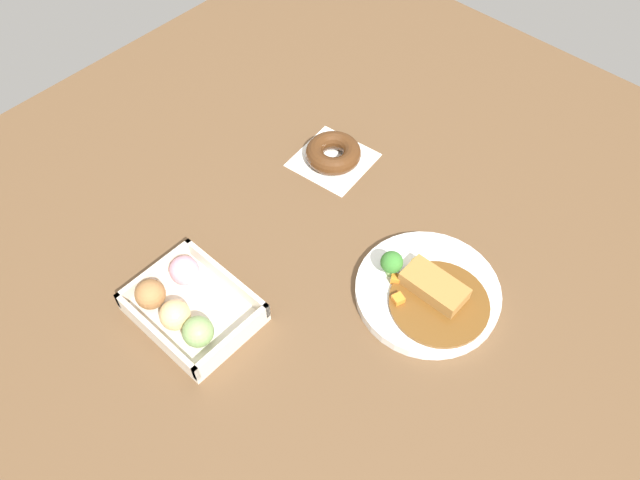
% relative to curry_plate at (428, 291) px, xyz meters
% --- Properties ---
extents(ground_plane, '(1.60, 1.60, 0.00)m').
position_rel_curry_plate_xyz_m(ground_plane, '(-0.10, -0.08, -0.01)').
color(ground_plane, brown).
extents(curry_plate, '(0.23, 0.23, 0.07)m').
position_rel_curry_plate_xyz_m(curry_plate, '(0.00, 0.00, 0.00)').
color(curry_plate, white).
rests_on(curry_plate, ground_plane).
extents(donut_box, '(0.19, 0.15, 0.06)m').
position_rel_curry_plate_xyz_m(donut_box, '(-0.26, -0.28, 0.01)').
color(donut_box, beige).
rests_on(donut_box, ground_plane).
extents(chocolate_ring_donut, '(0.15, 0.15, 0.04)m').
position_rel_curry_plate_xyz_m(chocolate_ring_donut, '(-0.31, 0.12, 0.00)').
color(chocolate_ring_donut, white).
rests_on(chocolate_ring_donut, ground_plane).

